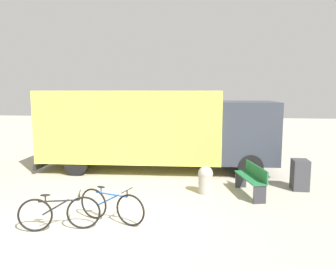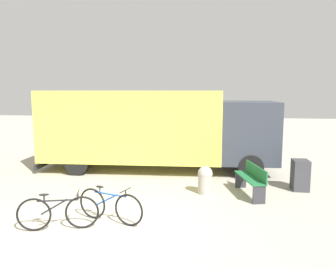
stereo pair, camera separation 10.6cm
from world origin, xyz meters
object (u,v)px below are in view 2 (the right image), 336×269
(bicycle_near, at_px, (58,213))
(bollard_near_bench, at_px, (205,179))
(delivery_truck, at_px, (154,127))
(utility_box, at_px, (300,175))
(park_bench, at_px, (252,178))
(bicycle_middle, at_px, (110,206))

(bicycle_near, xyz_separation_m, bollard_near_bench, (3.06, 2.94, 0.04))
(delivery_truck, distance_m, bicycle_near, 5.85)
(delivery_truck, relative_size, utility_box, 9.45)
(bicycle_near, distance_m, utility_box, 6.91)
(park_bench, relative_size, bicycle_middle, 0.99)
(bicycle_near, height_order, bollard_near_bench, bicycle_near)
(bicycle_near, xyz_separation_m, bicycle_middle, (0.97, 0.56, 0.00))
(bicycle_near, relative_size, bicycle_middle, 1.01)
(park_bench, distance_m, utility_box, 1.65)
(utility_box, bearing_deg, bicycle_near, -148.11)
(park_bench, bearing_deg, utility_box, -78.75)
(bollard_near_bench, bearing_deg, bicycle_middle, -131.24)
(park_bench, height_order, utility_box, utility_box)
(bicycle_near, bearing_deg, bicycle_middle, 14.39)
(delivery_truck, bearing_deg, utility_box, -24.71)
(utility_box, bearing_deg, park_bench, -154.96)
(park_bench, relative_size, bollard_near_bench, 2.02)
(bicycle_near, bearing_deg, delivery_truck, 63.35)
(bicycle_middle, distance_m, utility_box, 5.80)
(bicycle_near, bearing_deg, bollard_near_bench, 28.39)
(bicycle_middle, height_order, bollard_near_bench, bicycle_middle)
(bicycle_middle, relative_size, utility_box, 1.80)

